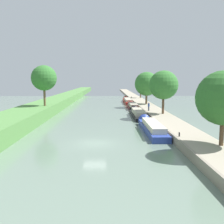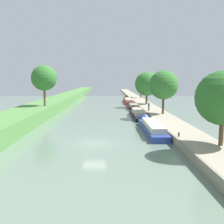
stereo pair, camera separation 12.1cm
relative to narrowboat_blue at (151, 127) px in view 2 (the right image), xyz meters
name	(u,v)px [view 2 (the right image)]	position (x,y,z in m)	size (l,w,h in m)	color
ground_plane	(94,143)	(-7.39, -6.71, -0.58)	(160.00, 160.00, 0.00)	slate
right_towpath	(191,139)	(3.39, -6.71, -0.13)	(3.82, 260.00, 0.90)	#9E937F
stone_quay	(173,139)	(1.35, -6.71, -0.11)	(0.25, 260.00, 0.95)	gray
narrowboat_blue	(151,127)	(0.00, 0.00, 0.00)	(2.12, 14.04, 2.06)	#283D93
narrowboat_black	(137,113)	(-0.30, 14.01, -0.03)	(2.17, 13.69, 2.13)	black
narrowboat_maroon	(133,106)	(0.00, 27.02, -0.04)	(2.10, 11.24, 2.07)	maroon
narrowboat_red	(128,101)	(-0.07, 42.40, -0.02)	(2.12, 16.48, 2.01)	maroon
tree_rightbank_near	(223,98)	(4.65, -11.24, 4.74)	(5.03, 5.03, 6.95)	brown
tree_rightbank_midnear	(164,85)	(3.89, 10.89, 5.41)	(5.10, 5.10, 7.66)	brown
tree_rightbank_midfar	(147,84)	(3.60, 29.11, 5.27)	(5.87, 5.87, 7.90)	brown
tree_rightbank_far	(141,84)	(4.82, 50.24, 4.79)	(3.54, 3.54, 6.27)	brown
tree_leftbank_downstream	(44,78)	(-17.62, 13.18, 6.64)	(4.64, 4.64, 7.46)	brown
person_walking	(149,106)	(2.02, 15.23, 1.19)	(0.34, 0.34, 1.66)	#282D42
mooring_bollard_near	(179,134)	(1.78, -7.42, 0.54)	(0.16, 0.16, 0.45)	black
mooring_bollard_far	(132,97)	(1.78, 50.00, 0.54)	(0.16, 0.16, 0.45)	black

